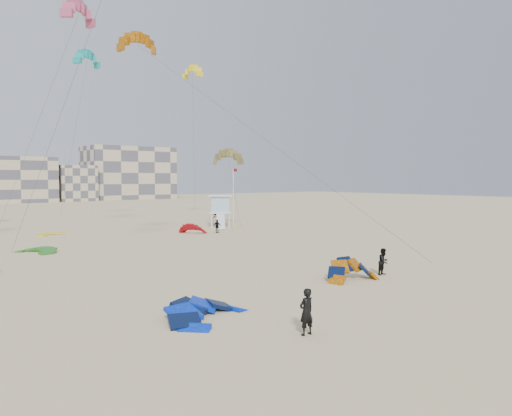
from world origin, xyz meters
TOP-DOWN VIEW (x-y plane):
  - ground at (0.00, 0.00)m, footprint 320.00×320.00m
  - kite_ground_blue at (-2.08, 4.28)m, footprint 6.29×6.40m
  - kite_ground_orange at (9.37, 5.79)m, footprint 3.73×3.77m
  - kite_ground_green at (-2.78, 30.16)m, footprint 4.95×4.83m
  - kite_ground_red_far at (15.42, 35.06)m, footprint 4.64×4.62m
  - kite_ground_yellow at (1.96, 43.12)m, footprint 4.14×4.25m
  - kitesurfer_main at (-0.30, -0.29)m, footprint 0.69×0.46m
  - kitesurfer_b at (12.38, 5.74)m, footprint 0.94×0.78m
  - kitesurfer_d at (17.73, 33.46)m, footprint 0.81×0.98m
  - kitesurfer_f at (30.06, 52.83)m, footprint 1.16×1.70m
  - kite_fly_orange at (5.17, 27.07)m, footprint 10.62×25.92m
  - kite_fly_pink at (4.00, 38.68)m, footprint 9.44×11.13m
  - kite_fly_olive at (21.82, 37.21)m, footprint 6.03×10.08m
  - kite_fly_yellow at (24.56, 50.35)m, footprint 5.05×6.68m
  - kite_fly_teal_b at (10.07, 53.60)m, footprint 6.51×4.89m
  - lifeguard_tower_near at (21.93, 39.13)m, footprint 4.06×6.27m
  - flagpole at (23.04, 37.73)m, footprint 0.64×0.10m
  - condo_east at (50.00, 132.00)m, footprint 26.00×14.00m
  - condo_fill_right at (32.00, 128.00)m, footprint 10.00×10.00m

SIDE VIEW (x-z plane):
  - ground at x=0.00m, z-range 0.00..0.00m
  - kite_ground_blue at x=-2.08m, z-range -1.33..1.33m
  - kite_ground_orange at x=9.37m, z-range -1.72..1.72m
  - kite_ground_green at x=-2.78m, z-range -0.59..0.59m
  - kite_ground_red_far at x=15.42m, z-range -1.64..1.64m
  - kite_ground_yellow at x=1.96m, z-range -0.29..0.29m
  - kitesurfer_d at x=17.73m, z-range 0.00..1.56m
  - kitesurfer_b at x=12.38m, z-range 0.00..1.75m
  - kitesurfer_f at x=30.06m, z-range 0.00..1.76m
  - kitesurfer_main at x=-0.30m, z-range 0.00..1.90m
  - lifeguard_tower_near at x=21.93m, z-range -0.02..4.15m
  - flagpole at x=23.04m, z-range 0.20..8.07m
  - condo_fill_right at x=32.00m, z-range 0.00..10.00m
  - condo_east at x=50.00m, z-range 0.00..16.00m
  - kite_fly_olive at x=21.82m, z-range 4.22..13.42m
  - kite_fly_orange at x=5.17m, z-range 9.05..27.08m
  - kite_fly_yellow at x=24.56m, z-range 10.95..32.96m
  - kite_fly_teal_b at x=10.07m, z-range 11.12..33.64m
  - kite_fly_pink at x=4.00m, z-range 11.61..35.29m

